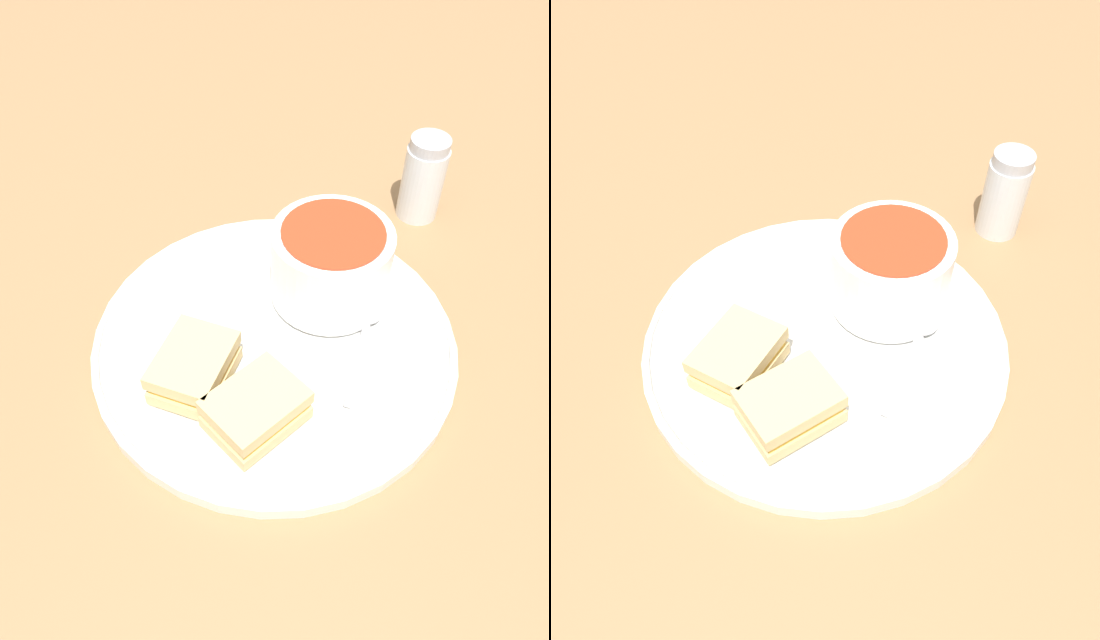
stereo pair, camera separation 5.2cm
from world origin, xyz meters
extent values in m
plane|color=#9E754C|center=(0.00, 0.00, 0.00)|extent=(2.40, 2.40, 0.00)
cylinder|color=white|center=(0.00, 0.00, 0.01)|extent=(0.31, 0.31, 0.01)
torus|color=white|center=(0.00, 0.00, 0.01)|extent=(0.31, 0.31, 0.01)
cylinder|color=white|center=(0.03, 0.06, 0.02)|extent=(0.06, 0.06, 0.01)
cylinder|color=white|center=(0.03, 0.06, 0.05)|extent=(0.10, 0.10, 0.07)
cylinder|color=red|center=(0.03, 0.06, 0.09)|extent=(0.09, 0.09, 0.01)
cube|color=silver|center=(0.07, -0.01, 0.02)|extent=(0.01, 0.09, 0.00)
ellipsoid|color=silver|center=(0.08, 0.05, 0.02)|extent=(0.02, 0.03, 0.01)
cube|color=#DBBC7F|center=(-0.05, -0.06, 0.02)|extent=(0.06, 0.08, 0.01)
cube|color=gold|center=(-0.05, -0.06, 0.03)|extent=(0.05, 0.07, 0.01)
cube|color=#DBBC7F|center=(-0.05, -0.06, 0.04)|extent=(0.06, 0.08, 0.01)
cube|color=#DBBC7F|center=(0.01, -0.09, 0.02)|extent=(0.08, 0.09, 0.01)
cube|color=gold|center=(0.01, -0.09, 0.03)|extent=(0.08, 0.08, 0.01)
cube|color=#DBBC7F|center=(0.01, -0.09, 0.04)|extent=(0.08, 0.09, 0.01)
cylinder|color=silver|center=(0.10, 0.22, 0.04)|extent=(0.04, 0.04, 0.08)
cylinder|color=#B7B7BC|center=(0.10, 0.22, 0.09)|extent=(0.04, 0.04, 0.01)
camera|label=1|loc=(0.09, -0.33, 0.43)|focal=35.00mm
camera|label=2|loc=(0.14, -0.31, 0.43)|focal=35.00mm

